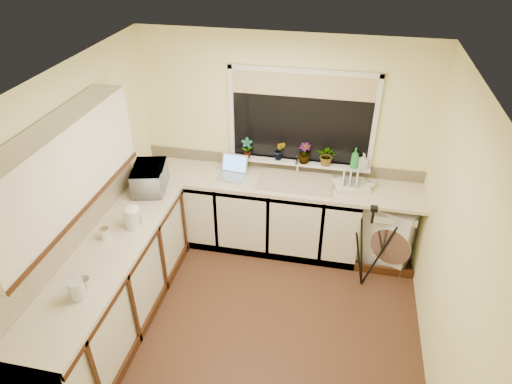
% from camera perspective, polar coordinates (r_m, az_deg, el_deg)
% --- Properties ---
extents(floor, '(3.20, 3.20, 0.00)m').
position_cam_1_polar(floor, '(4.72, -0.06, -15.61)').
color(floor, '#4F2E1F').
rests_on(floor, ground).
extents(ceiling, '(3.20, 3.20, 0.00)m').
position_cam_1_polar(ceiling, '(3.31, -0.09, 13.75)').
color(ceiling, white).
rests_on(ceiling, ground).
extents(wall_back, '(3.20, 0.00, 3.20)m').
position_cam_1_polar(wall_back, '(5.15, 3.33, 6.20)').
color(wall_back, '#FFF6AA').
rests_on(wall_back, ground).
extents(wall_front, '(3.20, 0.00, 3.20)m').
position_cam_1_polar(wall_front, '(2.86, -6.62, -21.30)').
color(wall_front, '#FFF6AA').
rests_on(wall_front, ground).
extents(wall_left, '(0.00, 3.00, 3.00)m').
position_cam_1_polar(wall_left, '(4.44, -20.73, -0.85)').
color(wall_left, '#FFF6AA').
rests_on(wall_left, ground).
extents(wall_right, '(0.00, 3.00, 3.00)m').
position_cam_1_polar(wall_right, '(3.96, 23.40, -6.04)').
color(wall_right, '#FFF6AA').
rests_on(wall_right, ground).
extents(base_cabinet_back, '(2.55, 0.60, 0.86)m').
position_cam_1_polar(base_cabinet_back, '(5.36, -0.87, -2.51)').
color(base_cabinet_back, silver).
rests_on(base_cabinet_back, floor).
extents(base_cabinet_left, '(0.54, 2.40, 0.86)m').
position_cam_1_polar(base_cabinet_left, '(4.59, -17.34, -11.65)').
color(base_cabinet_left, silver).
rests_on(base_cabinet_left, floor).
extents(worktop_back, '(3.20, 0.60, 0.04)m').
position_cam_1_polar(worktop_back, '(5.06, 2.69, 1.21)').
color(worktop_back, beige).
rests_on(worktop_back, base_cabinet_back).
extents(worktop_left, '(0.60, 2.40, 0.04)m').
position_cam_1_polar(worktop_left, '(4.29, -18.32, -7.34)').
color(worktop_left, beige).
rests_on(worktop_left, base_cabinet_left).
extents(upper_cabinet, '(0.28, 1.90, 0.70)m').
position_cam_1_polar(upper_cabinet, '(3.76, -23.62, 2.43)').
color(upper_cabinet, silver).
rests_on(upper_cabinet, wall_left).
extents(splashback_left, '(0.02, 2.40, 0.45)m').
position_cam_1_polar(splashback_left, '(4.29, -22.27, -4.16)').
color(splashback_left, beige).
rests_on(splashback_left, wall_left).
extents(splashback_back, '(3.20, 0.02, 0.14)m').
position_cam_1_polar(splashback_back, '(5.26, 3.22, 3.66)').
color(splashback_back, beige).
rests_on(splashback_back, wall_back).
extents(window_glass, '(1.50, 0.02, 1.00)m').
position_cam_1_polar(window_glass, '(4.98, 5.73, 9.23)').
color(window_glass, black).
rests_on(window_glass, wall_back).
extents(window_blind, '(1.50, 0.02, 0.25)m').
position_cam_1_polar(window_blind, '(4.82, 5.94, 13.20)').
color(window_blind, tan).
rests_on(window_blind, wall_back).
extents(windowsill, '(1.60, 0.14, 0.03)m').
position_cam_1_polar(windowsill, '(5.16, 5.34, 3.75)').
color(windowsill, white).
rests_on(windowsill, wall_back).
extents(sink, '(0.82, 0.46, 0.03)m').
position_cam_1_polar(sink, '(5.02, 4.95, 1.29)').
color(sink, tan).
rests_on(sink, worktop_back).
extents(faucet, '(0.03, 0.03, 0.24)m').
position_cam_1_polar(faucet, '(5.12, 5.26, 3.34)').
color(faucet, silver).
rests_on(faucet, worktop_back).
extents(washing_machine, '(0.70, 0.69, 0.76)m').
position_cam_1_polar(washing_machine, '(5.38, 16.48, -4.59)').
color(washing_machine, silver).
rests_on(washing_machine, floor).
extents(laptop, '(0.33, 0.32, 0.22)m').
position_cam_1_polar(laptop, '(5.14, -2.98, 2.71)').
color(laptop, '#9FA0A6').
rests_on(laptop, worktop_back).
extents(kettle, '(0.16, 0.16, 0.20)m').
position_cam_1_polar(kettle, '(4.45, -15.23, -3.19)').
color(kettle, silver).
rests_on(kettle, worktop_left).
extents(dish_rack, '(0.42, 0.36, 0.05)m').
position_cam_1_polar(dish_rack, '(5.01, 11.85, 0.75)').
color(dish_rack, beige).
rests_on(dish_rack, worktop_back).
extents(tripod, '(0.54, 0.54, 1.02)m').
position_cam_1_polar(tripod, '(4.85, 13.85, -6.82)').
color(tripod, black).
rests_on(tripod, floor).
extents(glass_jug, '(0.12, 0.12, 0.17)m').
position_cam_1_polar(glass_jug, '(3.86, -21.62, -11.36)').
color(glass_jug, silver).
rests_on(glass_jug, worktop_left).
extents(steel_jar, '(0.08, 0.08, 0.11)m').
position_cam_1_polar(steel_jar, '(4.40, -18.48, -4.98)').
color(steel_jar, white).
rests_on(steel_jar, worktop_left).
extents(microwave, '(0.43, 0.55, 0.27)m').
position_cam_1_polar(microwave, '(4.97, -13.21, 1.73)').
color(microwave, white).
rests_on(microwave, worktop_left).
extents(plant_a, '(0.15, 0.12, 0.24)m').
position_cam_1_polar(plant_a, '(5.14, -1.13, 5.53)').
color(plant_a, '#999999').
rests_on(plant_a, windowsill).
extents(plant_b, '(0.13, 0.11, 0.23)m').
position_cam_1_polar(plant_b, '(5.12, 2.99, 5.25)').
color(plant_b, '#999999').
rests_on(plant_b, windowsill).
extents(plant_c, '(0.14, 0.14, 0.24)m').
position_cam_1_polar(plant_c, '(5.07, 6.12, 4.88)').
color(plant_c, '#999999').
rests_on(plant_c, windowsill).
extents(plant_d, '(0.22, 0.20, 0.24)m').
position_cam_1_polar(plant_d, '(5.06, 8.97, 4.59)').
color(plant_d, '#999999').
rests_on(plant_d, windowsill).
extents(soap_bottle_green, '(0.11, 0.11, 0.23)m').
position_cam_1_polar(soap_bottle_green, '(5.06, 12.35, 4.19)').
color(soap_bottle_green, green).
rests_on(soap_bottle_green, windowsill).
extents(soap_bottle_clear, '(0.11, 0.11, 0.19)m').
position_cam_1_polar(soap_bottle_clear, '(5.07, 13.32, 3.78)').
color(soap_bottle_clear, '#999999').
rests_on(soap_bottle_clear, windowsill).
extents(cup_back, '(0.12, 0.12, 0.09)m').
position_cam_1_polar(cup_back, '(5.06, 14.24, 0.93)').
color(cup_back, beige).
rests_on(cup_back, worktop_back).
extents(cup_left, '(0.13, 0.13, 0.10)m').
position_cam_1_polar(cup_left, '(3.95, -20.82, -10.72)').
color(cup_left, beige).
rests_on(cup_left, worktop_left).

